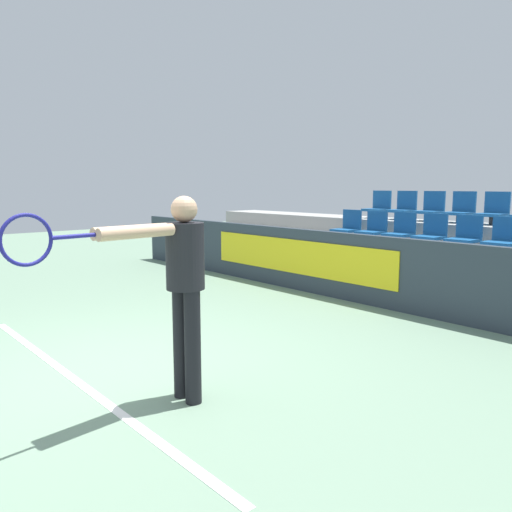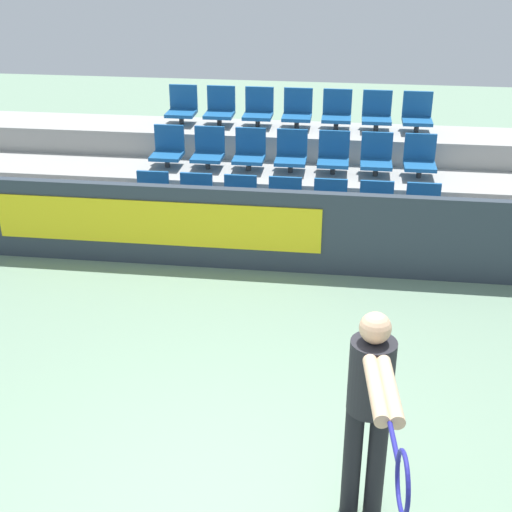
% 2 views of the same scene
% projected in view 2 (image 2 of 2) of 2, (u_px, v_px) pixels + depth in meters
% --- Properties ---
extents(barrier_wall, '(12.30, 0.14, 1.01)m').
position_uv_depth(barrier_wall, '(276.00, 231.00, 8.42)').
color(barrier_wall, '#2D3842').
rests_on(barrier_wall, ground).
extents(bleacher_tier_front, '(11.90, 0.96, 0.36)m').
position_uv_depth(bleacher_tier_front, '(283.00, 237.00, 9.06)').
color(bleacher_tier_front, '#9E9E99').
rests_on(bleacher_tier_front, ground).
extents(bleacher_tier_middle, '(11.90, 0.96, 0.71)m').
position_uv_depth(bleacher_tier_middle, '(290.00, 198.00, 9.84)').
color(bleacher_tier_middle, '#9E9E99').
rests_on(bleacher_tier_middle, ground).
extents(bleacher_tier_back, '(11.90, 0.96, 1.07)m').
position_uv_depth(bleacher_tier_back, '(295.00, 164.00, 10.62)').
color(bleacher_tier_back, '#9E9E99').
rests_on(bleacher_tier_back, ground).
extents(stadium_chair_0, '(0.42, 0.43, 0.55)m').
position_uv_depth(stadium_chair_0, '(151.00, 197.00, 9.19)').
color(stadium_chair_0, '#333333').
rests_on(stadium_chair_0, bleacher_tier_front).
extents(stadium_chair_1, '(0.42, 0.43, 0.55)m').
position_uv_depth(stadium_chair_1, '(195.00, 199.00, 9.12)').
color(stadium_chair_1, '#333333').
rests_on(stadium_chair_1, bleacher_tier_front).
extents(stadium_chair_2, '(0.42, 0.43, 0.55)m').
position_uv_depth(stadium_chair_2, '(239.00, 201.00, 9.05)').
color(stadium_chair_2, '#333333').
rests_on(stadium_chair_2, bleacher_tier_front).
extents(stadium_chair_3, '(0.42, 0.43, 0.55)m').
position_uv_depth(stadium_chair_3, '(284.00, 203.00, 8.99)').
color(stadium_chair_3, '#333333').
rests_on(stadium_chair_3, bleacher_tier_front).
extents(stadium_chair_4, '(0.42, 0.43, 0.55)m').
position_uv_depth(stadium_chair_4, '(330.00, 206.00, 8.92)').
color(stadium_chair_4, '#333333').
rests_on(stadium_chair_4, bleacher_tier_front).
extents(stadium_chair_5, '(0.42, 0.43, 0.55)m').
position_uv_depth(stadium_chair_5, '(376.00, 208.00, 8.85)').
color(stadium_chair_5, '#333333').
rests_on(stadium_chair_5, bleacher_tier_front).
extents(stadium_chair_6, '(0.42, 0.43, 0.55)m').
position_uv_depth(stadium_chair_6, '(423.00, 210.00, 8.78)').
color(stadium_chair_6, '#333333').
rests_on(stadium_chair_6, bleacher_tier_front).
extents(stadium_chair_7, '(0.42, 0.43, 0.55)m').
position_uv_depth(stadium_chair_7, '(168.00, 149.00, 9.89)').
color(stadium_chair_7, '#333333').
rests_on(stadium_chair_7, bleacher_tier_middle).
extents(stadium_chair_8, '(0.42, 0.43, 0.55)m').
position_uv_depth(stadium_chair_8, '(208.00, 151.00, 9.83)').
color(stadium_chair_8, '#333333').
rests_on(stadium_chair_8, bleacher_tier_middle).
extents(stadium_chair_9, '(0.42, 0.43, 0.55)m').
position_uv_depth(stadium_chair_9, '(250.00, 152.00, 9.76)').
color(stadium_chair_9, '#333333').
rests_on(stadium_chair_9, bleacher_tier_middle).
extents(stadium_chair_10, '(0.42, 0.43, 0.55)m').
position_uv_depth(stadium_chair_10, '(291.00, 154.00, 9.69)').
color(stadium_chair_10, '#333333').
rests_on(stadium_chair_10, bleacher_tier_middle).
extents(stadium_chair_11, '(0.42, 0.43, 0.55)m').
position_uv_depth(stadium_chair_11, '(333.00, 155.00, 9.62)').
color(stadium_chair_11, '#333333').
rests_on(stadium_chair_11, bleacher_tier_middle).
extents(stadium_chair_12, '(0.42, 0.43, 0.55)m').
position_uv_depth(stadium_chair_12, '(376.00, 157.00, 9.55)').
color(stadium_chair_12, '#333333').
rests_on(stadium_chair_12, bleacher_tier_middle).
extents(stadium_chair_13, '(0.42, 0.43, 0.55)m').
position_uv_depth(stadium_chair_13, '(420.00, 159.00, 9.49)').
color(stadium_chair_13, '#333333').
rests_on(stadium_chair_13, bleacher_tier_middle).
extents(stadium_chair_14, '(0.42, 0.43, 0.55)m').
position_uv_depth(stadium_chair_14, '(182.00, 107.00, 10.60)').
color(stadium_chair_14, '#333333').
rests_on(stadium_chair_14, bleacher_tier_back).
extents(stadium_chair_15, '(0.42, 0.43, 0.55)m').
position_uv_depth(stadium_chair_15, '(220.00, 108.00, 10.53)').
color(stadium_chair_15, '#333333').
rests_on(stadium_chair_15, bleacher_tier_back).
extents(stadium_chair_16, '(0.42, 0.43, 0.55)m').
position_uv_depth(stadium_chair_16, '(258.00, 110.00, 10.46)').
color(stadium_chair_16, '#333333').
rests_on(stadium_chair_16, bleacher_tier_back).
extents(stadium_chair_17, '(0.42, 0.43, 0.55)m').
position_uv_depth(stadium_chair_17, '(297.00, 111.00, 10.39)').
color(stadium_chair_17, '#333333').
rests_on(stadium_chair_17, bleacher_tier_back).
extents(stadium_chair_18, '(0.42, 0.43, 0.55)m').
position_uv_depth(stadium_chair_18, '(337.00, 112.00, 10.33)').
color(stadium_chair_18, '#333333').
rests_on(stadium_chair_18, bleacher_tier_back).
extents(stadium_chair_19, '(0.42, 0.43, 0.55)m').
position_uv_depth(stadium_chair_19, '(377.00, 113.00, 10.26)').
color(stadium_chair_19, '#333333').
rests_on(stadium_chair_19, bleacher_tier_back).
extents(stadium_chair_20, '(0.42, 0.43, 0.55)m').
position_uv_depth(stadium_chair_20, '(417.00, 115.00, 10.19)').
color(stadium_chair_20, '#333333').
rests_on(stadium_chair_20, bleacher_tier_back).
extents(tennis_player, '(0.31, 1.51, 1.63)m').
position_uv_depth(tennis_player, '(371.00, 404.00, 4.61)').
color(tennis_player, black).
rests_on(tennis_player, ground).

